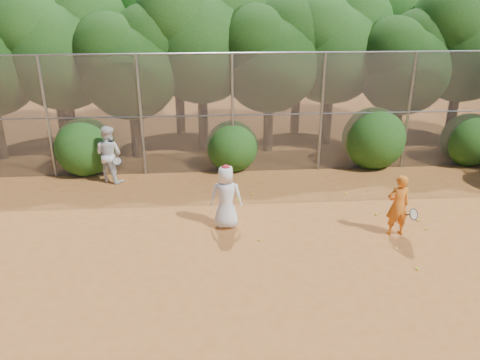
{
  "coord_description": "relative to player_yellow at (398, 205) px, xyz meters",
  "views": [
    {
      "loc": [
        -1.84,
        -9.13,
        5.86
      ],
      "look_at": [
        -1.0,
        2.5,
        1.1
      ],
      "focal_mm": 35.0,
      "sensor_mm": 36.0,
      "label": 1
    }
  ],
  "objects": [
    {
      "name": "tree_7",
      "position": [
        5.15,
        7.42,
        3.46
      ],
      "size": [
        4.77,
        4.14,
        6.53
      ],
      "color": "black",
      "rests_on": "ground"
    },
    {
      "name": "bush_0",
      "position": [
        -8.91,
        5.08,
        0.18
      ],
      "size": [
        2.0,
        2.0,
        2.0
      ],
      "primitive_type": "sphere",
      "color": "#1A4711",
      "rests_on": "ground"
    },
    {
      "name": "tree_5",
      "position": [
        0.15,
        7.82,
        3.23
      ],
      "size": [
        4.51,
        3.92,
        6.17
      ],
      "color": "black",
      "rests_on": "ground"
    },
    {
      "name": "player_teen",
      "position": [
        -4.31,
        0.73,
        0.05
      ],
      "size": [
        0.89,
        0.63,
        1.74
      ],
      "rotation": [
        0.0,
        0.0,
        3.04
      ],
      "color": "white",
      "rests_on": "ground"
    },
    {
      "name": "bush_1",
      "position": [
        -3.91,
        5.08,
        0.08
      ],
      "size": [
        1.8,
        1.8,
        1.8
      ],
      "primitive_type": "sphere",
      "color": "#1A4711",
      "rests_on": "ground"
    },
    {
      "name": "tree_12",
      "position": [
        3.66,
        10.02,
        3.7
      ],
      "size": [
        5.02,
        4.37,
        6.88
      ],
      "color": "black",
      "rests_on": "ground"
    },
    {
      "name": "tree_10",
      "position": [
        -5.84,
        9.83,
        3.81
      ],
      "size": [
        5.15,
        4.48,
        7.06
      ],
      "color": "black",
      "rests_on": "ground"
    },
    {
      "name": "ball_6",
      "position": [
        -3.44,
        2.7,
        -0.78
      ],
      "size": [
        0.07,
        0.07,
        0.07
      ],
      "primitive_type": "sphere",
      "color": "yellow",
      "rests_on": "ground"
    },
    {
      "name": "ball_1",
      "position": [
        -0.11,
        1.07,
        -0.78
      ],
      "size": [
        0.07,
        0.07,
        0.07
      ],
      "primitive_type": "sphere",
      "color": "yellow",
      "rests_on": "ground"
    },
    {
      "name": "tree_1",
      "position": [
        -9.85,
        7.32,
        3.35
      ],
      "size": [
        4.64,
        4.03,
        6.35
      ],
      "color": "black",
      "rests_on": "ground"
    },
    {
      "name": "ground",
      "position": [
        -2.91,
        -1.22,
        -0.82
      ],
      "size": [
        80.0,
        80.0,
        0.0
      ],
      "primitive_type": "plane",
      "color": "#A05924",
      "rests_on": "ground"
    },
    {
      "name": "ball_2",
      "position": [
        -0.12,
        -1.69,
        -0.78
      ],
      "size": [
        0.07,
        0.07,
        0.07
      ],
      "primitive_type": "sphere",
      "color": "yellow",
      "rests_on": "ground"
    },
    {
      "name": "bush_2",
      "position": [
        1.09,
        5.08,
        0.28
      ],
      "size": [
        2.2,
        2.2,
        2.2
      ],
      "primitive_type": "sphere",
      "color": "#1A4711",
      "rests_on": "ground"
    },
    {
      "name": "tree_3",
      "position": [
        -4.84,
        7.62,
        3.58
      ],
      "size": [
        4.89,
        4.26,
        6.7
      ],
      "color": "black",
      "rests_on": "ground"
    },
    {
      "name": "fence_back",
      "position": [
        -3.03,
        4.78,
        1.24
      ],
      "size": [
        20.05,
        0.09,
        4.03
      ],
      "color": "gray",
      "rests_on": "ground"
    },
    {
      "name": "tree_9",
      "position": [
        -10.84,
        9.62,
        3.52
      ],
      "size": [
        4.83,
        4.2,
        6.62
      ],
      "color": "black",
      "rests_on": "ground"
    },
    {
      "name": "player_white",
      "position": [
        -7.94,
        4.18,
        0.12
      ],
      "size": [
        1.14,
        1.05,
        1.88
      ],
      "rotation": [
        0.0,
        0.0,
        2.67
      ],
      "color": "white",
      "rests_on": "ground"
    },
    {
      "name": "tree_4",
      "position": [
        -2.35,
        7.02,
        2.94
      ],
      "size": [
        4.19,
        3.64,
        5.73
      ],
      "color": "black",
      "rests_on": "ground"
    },
    {
      "name": "ball_3",
      "position": [
        0.92,
        0.64,
        -0.78
      ],
      "size": [
        0.07,
        0.07,
        0.07
      ],
      "primitive_type": "sphere",
      "color": "yellow",
      "rests_on": "ground"
    },
    {
      "name": "ball_0",
      "position": [
        0.92,
        0.14,
        -0.78
      ],
      "size": [
        0.07,
        0.07,
        0.07
      ],
      "primitive_type": "sphere",
      "color": "yellow",
      "rests_on": "ground"
    },
    {
      "name": "tree_2",
      "position": [
        -7.36,
        6.61,
        2.77
      ],
      "size": [
        3.99,
        3.47,
        5.47
      ],
      "color": "black",
      "rests_on": "ground"
    },
    {
      "name": "bush_3",
      "position": [
        4.59,
        5.08,
        0.13
      ],
      "size": [
        1.9,
        1.9,
        1.9
      ],
      "primitive_type": "sphere",
      "color": "#1A4711",
      "rests_on": "ground"
    },
    {
      "name": "tree_11",
      "position": [
        -0.85,
        9.42,
        3.35
      ],
      "size": [
        4.64,
        4.03,
        6.35
      ],
      "color": "black",
      "rests_on": "ground"
    },
    {
      "name": "ball_5",
      "position": [
        -0.55,
        2.5,
        -0.78
      ],
      "size": [
        0.07,
        0.07,
        0.07
      ],
      "primitive_type": "sphere",
      "color": "yellow",
      "rests_on": "ground"
    },
    {
      "name": "ball_4",
      "position": [
        -3.53,
        -0.11,
        -0.78
      ],
      "size": [
        0.07,
        0.07,
        0.07
      ],
      "primitive_type": "sphere",
      "color": "yellow",
      "rests_on": "ground"
    },
    {
      "name": "player_yellow",
      "position": [
        0.0,
        0.0,
        0.0
      ],
      "size": [
        0.83,
        0.56,
        1.63
      ],
      "rotation": [
        0.0,
        0.0,
        3.22
      ],
      "color": "orange",
      "rests_on": "ground"
    },
    {
      "name": "tree_6",
      "position": [
        2.64,
        6.81,
        2.65
      ],
      "size": [
        3.86,
        3.36,
        5.29
      ],
      "color": "black",
      "rests_on": "ground"
    }
  ]
}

